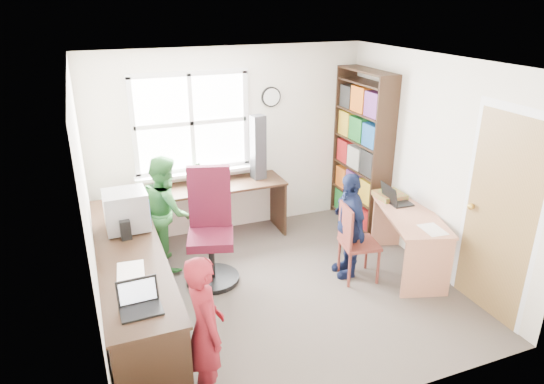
# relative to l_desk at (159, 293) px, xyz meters

# --- Properties ---
(room) EXTENTS (3.64, 3.44, 2.44)m
(room) POSITION_rel_l_desk_xyz_m (1.32, 0.38, 0.76)
(room) COLOR #453D36
(room) RESTS_ON ground
(l_desk) EXTENTS (2.38, 2.95, 0.75)m
(l_desk) POSITION_rel_l_desk_xyz_m (0.00, 0.00, 0.00)
(l_desk) COLOR #311F13
(l_desk) RESTS_ON ground
(right_desk) EXTENTS (0.88, 1.31, 0.69)m
(right_desk) POSITION_rel_l_desk_xyz_m (2.84, 0.17, 0.05)
(right_desk) COLOR tan
(right_desk) RESTS_ON ground
(bookshelf) EXTENTS (0.30, 1.02, 2.10)m
(bookshelf) POSITION_rel_l_desk_xyz_m (2.96, 1.47, 0.55)
(bookshelf) COLOR #311F13
(bookshelf) RESTS_ON ground
(swivel_chair) EXTENTS (0.73, 0.73, 1.27)m
(swivel_chair) POSITION_rel_l_desk_xyz_m (0.70, 0.82, 0.09)
(swivel_chair) COLOR black
(swivel_chair) RESTS_ON ground
(wooden_chair) EXTENTS (0.44, 0.44, 0.89)m
(wooden_chair) POSITION_rel_l_desk_xyz_m (2.15, 0.22, 0.03)
(wooden_chair) COLOR brown
(wooden_chair) RESTS_ON ground
(crt_monitor) EXTENTS (0.43, 0.38, 0.41)m
(crt_monitor) POSITION_rel_l_desk_xyz_m (-0.15, 0.82, 0.50)
(crt_monitor) COLOR #97959A
(crt_monitor) RESTS_ON l_desk
(laptop_left) EXTENTS (0.32, 0.27, 0.21)m
(laptop_left) POSITION_rel_l_desk_xyz_m (-0.21, -0.60, 0.34)
(laptop_left) COLOR black
(laptop_left) RESTS_ON l_desk
(laptop_right) EXTENTS (0.30, 0.36, 0.23)m
(laptop_right) POSITION_rel_l_desk_xyz_m (2.85, 0.52, 0.29)
(laptop_right) COLOR black
(laptop_right) RESTS_ON right_desk
(speaker_a) EXTENTS (0.10, 0.10, 0.20)m
(speaker_a) POSITION_rel_l_desk_xyz_m (-0.19, 0.61, 0.39)
(speaker_a) COLOR black
(speaker_a) RESTS_ON l_desk
(speaker_b) EXTENTS (0.10, 0.10, 0.18)m
(speaker_b) POSITION_rel_l_desk_xyz_m (-0.21, 1.13, 0.39)
(speaker_b) COLOR black
(speaker_b) RESTS_ON l_desk
(cd_tower) EXTENTS (0.19, 0.17, 0.83)m
(cd_tower) POSITION_rel_l_desk_xyz_m (1.59, 1.74, 0.71)
(cd_tower) COLOR black
(cd_tower) RESTS_ON l_desk
(game_box) EXTENTS (0.32, 0.32, 0.06)m
(game_box) POSITION_rel_l_desk_xyz_m (2.89, 0.67, 0.27)
(game_box) COLOR red
(game_box) RESTS_ON right_desk
(paper_a) EXTENTS (0.26, 0.34, 0.00)m
(paper_a) POSITION_rel_l_desk_xyz_m (-0.22, -0.01, 0.30)
(paper_a) COLOR white
(paper_a) RESTS_ON l_desk
(paper_b) EXTENTS (0.24, 0.32, 0.00)m
(paper_b) POSITION_rel_l_desk_xyz_m (2.81, -0.23, 0.24)
(paper_b) COLOR white
(paper_b) RESTS_ON right_desk
(potted_plant) EXTENTS (0.18, 0.15, 0.31)m
(potted_plant) POSITION_rel_l_desk_xyz_m (0.76, 1.76, 0.45)
(potted_plant) COLOR #2E7436
(potted_plant) RESTS_ON l_desk
(person_red) EXTENTS (0.31, 0.46, 1.24)m
(person_red) POSITION_rel_l_desk_xyz_m (0.22, -0.86, 0.16)
(person_red) COLOR maroon
(person_red) RESTS_ON ground
(person_green) EXTENTS (0.52, 0.65, 1.33)m
(person_green) POSITION_rel_l_desk_xyz_m (0.31, 1.31, 0.21)
(person_green) COLOR #2C6E2C
(person_green) RESTS_ON ground
(person_navy) EXTENTS (0.38, 0.74, 1.21)m
(person_navy) POSITION_rel_l_desk_xyz_m (2.14, 0.35, 0.15)
(person_navy) COLOR #141D3F
(person_navy) RESTS_ON ground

